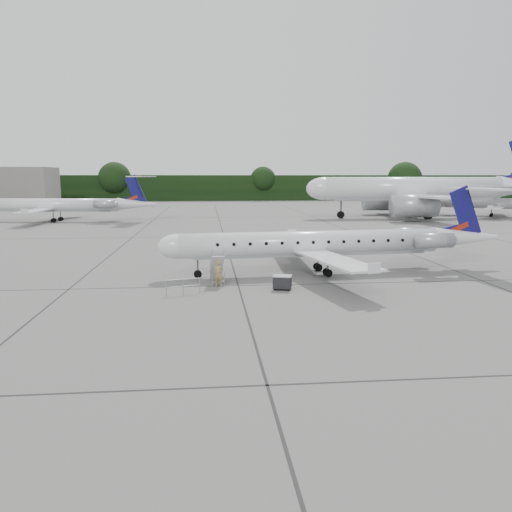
{
  "coord_description": "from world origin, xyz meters",
  "views": [
    {
      "loc": [
        -8.8,
        -29.99,
        7.46
      ],
      "look_at": [
        -5.63,
        2.33,
        2.3
      ],
      "focal_mm": 35.0,
      "sensor_mm": 36.0,
      "label": 1
    }
  ],
  "objects": [
    {
      "name": "treeline",
      "position": [
        0.0,
        130.0,
        4.0
      ],
      "size": [
        260.0,
        4.0,
        8.0
      ],
      "primitive_type": "cube",
      "color": "black",
      "rests_on": "ground"
    },
    {
      "name": "bg_narrowbody",
      "position": [
        28.39,
        58.29,
        7.42
      ],
      "size": [
        42.21,
        30.97,
        14.85
      ],
      "primitive_type": null,
      "rotation": [
        0.0,
        0.0,
        -0.03
      ],
      "color": "silver",
      "rests_on": "ground"
    },
    {
      "name": "ground",
      "position": [
        0.0,
        0.0,
        0.0
      ],
      "size": [
        320.0,
        320.0,
        0.0
      ],
      "primitive_type": "plane",
      "color": "slate",
      "rests_on": "ground"
    },
    {
      "name": "bg_regional_right",
      "position": [
        46.06,
        59.86,
        3.48
      ],
      "size": [
        32.62,
        30.31,
        6.96
      ],
      "primitive_type": null,
      "rotation": [
        0.0,
        0.0,
        2.58
      ],
      "color": "silver",
      "rests_on": "ground"
    },
    {
      "name": "safety_railing",
      "position": [
        -10.4,
        1.45,
        0.5
      ],
      "size": [
        2.13,
        0.7,
        1.0
      ],
      "primitive_type": null,
      "rotation": [
        0.0,
        0.0,
        0.29
      ],
      "color": "gray",
      "rests_on": "ground"
    },
    {
      "name": "main_regional_jet",
      "position": [
        -0.82,
        7.51,
        3.35
      ],
      "size": [
        27.66,
        21.03,
        6.69
      ],
      "primitive_type": null,
      "rotation": [
        0.0,
        0.0,
        0.09
      ],
      "color": "silver",
      "rests_on": "ground"
    },
    {
      "name": "airstair",
      "position": [
        -8.18,
        4.77,
        1.05
      ],
      "size": [
        1.04,
        2.27,
        2.1
      ],
      "primitive_type": null,
      "rotation": [
        0.0,
        0.0,
        0.09
      ],
      "color": "silver",
      "rests_on": "ground"
    },
    {
      "name": "passenger",
      "position": [
        -8.07,
        3.52,
        0.94
      ],
      "size": [
        0.78,
        0.62,
        1.87
      ],
      "primitive_type": "imported",
      "rotation": [
        0.0,
        0.0,
        -0.28
      ],
      "color": "#937F50",
      "rests_on": "ground"
    },
    {
      "name": "bg_regional_left",
      "position": [
        -35.09,
        57.05,
        3.87
      ],
      "size": [
        32.15,
        25.12,
        7.74
      ],
      "primitive_type": null,
      "rotation": [
        0.0,
        0.0,
        -0.14
      ],
      "color": "silver",
      "rests_on": "ground"
    },
    {
      "name": "baggage_cart",
      "position": [
        -3.86,
        2.31,
        0.51
      ],
      "size": [
        1.39,
        1.24,
        1.02
      ],
      "primitive_type": null,
      "rotation": [
        0.0,
        0.0,
        -0.28
      ],
      "color": "black",
      "rests_on": "ground"
    }
  ]
}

